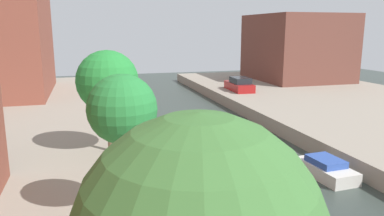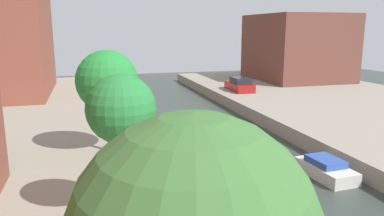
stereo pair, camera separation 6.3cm
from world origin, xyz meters
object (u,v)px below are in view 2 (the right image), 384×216
at_px(low_block_right, 297,47).
at_px(street_tree_2, 107,81).
at_px(street_tree_1, 121,110).
at_px(moored_boat_left_3, 148,125).
at_px(parked_car, 240,85).
at_px(moored_boat_left_2, 164,162).
at_px(moored_boat_right_2, 326,169).

bearing_deg(low_block_right, street_tree_2, -137.42).
relative_size(street_tree_1, street_tree_2, 0.93).
bearing_deg(street_tree_2, street_tree_1, -90.00).
bearing_deg(street_tree_1, street_tree_2, 90.00).
relative_size(street_tree_2, moored_boat_left_3, 1.23).
distance_m(parked_car, moored_boat_left_2, 20.32).
distance_m(street_tree_2, moored_boat_left_2, 5.17).
height_order(low_block_right, moored_boat_left_3, low_block_right).
bearing_deg(moored_boat_right_2, low_block_right, 61.74).
relative_size(moored_boat_left_3, moored_boat_right_2, 1.30).
bearing_deg(parked_car, moored_boat_left_2, -124.37).
relative_size(moored_boat_left_2, moored_boat_left_3, 0.85).
xyz_separation_m(low_block_right, street_tree_1, (-24.55, -29.99, -0.26)).
bearing_deg(moored_boat_right_2, moored_boat_left_2, 155.15).
relative_size(street_tree_1, moored_boat_left_3, 1.15).
xyz_separation_m(low_block_right, parked_car, (-10.35, -6.40, -3.42)).
bearing_deg(parked_car, street_tree_2, -131.31).
distance_m(street_tree_2, parked_car, 21.73).
xyz_separation_m(parked_car, moored_boat_right_2, (-3.96, -20.21, -1.18)).
bearing_deg(low_block_right, moored_boat_left_2, -133.29).
bearing_deg(moored_boat_right_2, parked_car, 78.92).
distance_m(street_tree_1, moored_boat_left_2, 8.61).
relative_size(street_tree_1, parked_car, 1.11).
bearing_deg(parked_car, low_block_right, 31.74).
height_order(parked_car, moored_boat_left_2, parked_car).
bearing_deg(street_tree_1, parked_car, 58.96).
bearing_deg(moored_boat_left_2, street_tree_2, 167.96).
height_order(street_tree_2, moored_boat_right_2, street_tree_2).
height_order(low_block_right, street_tree_2, low_block_right).
height_order(street_tree_1, parked_car, street_tree_1).
bearing_deg(street_tree_1, moored_boat_left_3, 77.74).
xyz_separation_m(low_block_right, moored_boat_left_2, (-21.80, -23.14, -4.68)).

